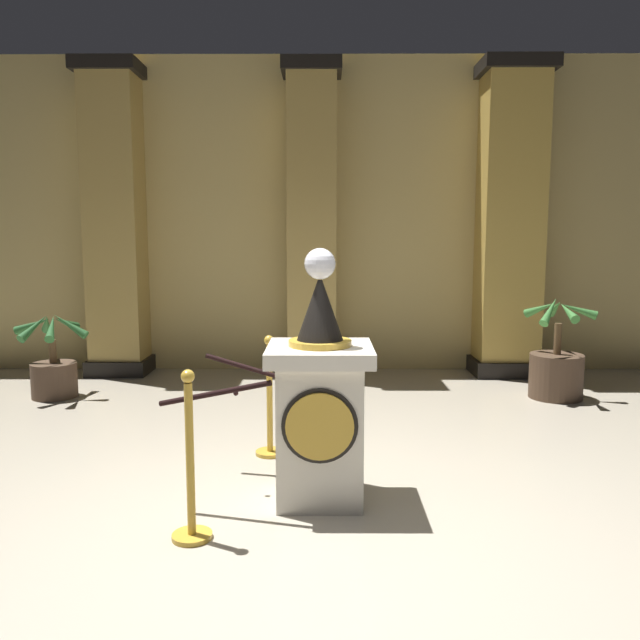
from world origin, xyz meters
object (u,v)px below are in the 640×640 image
(potted_palm_right, at_px, (556,369))
(potted_palm_left, at_px, (53,368))
(pedestal_clock, at_px, (320,404))
(stanchion_near, at_px, (270,414))
(stanchion_far, at_px, (191,481))

(potted_palm_right, bearing_deg, potted_palm_left, 179.99)
(pedestal_clock, height_order, stanchion_near, pedestal_clock)
(stanchion_far, relative_size, potted_palm_right, 0.88)
(stanchion_near, bearing_deg, potted_palm_right, 31.91)
(pedestal_clock, xyz_separation_m, potted_palm_right, (2.61, 2.77, -0.33))
(stanchion_near, xyz_separation_m, potted_palm_left, (-2.57, 1.88, -0.02))
(stanchion_near, xyz_separation_m, stanchion_far, (-0.34, -1.48, 0.01))
(pedestal_clock, xyz_separation_m, stanchion_far, (-0.76, -0.59, -0.31))
(stanchion_far, distance_m, potted_palm_left, 4.03)
(stanchion_near, height_order, potted_palm_right, potted_palm_right)
(stanchion_near, relative_size, stanchion_far, 0.97)
(pedestal_clock, relative_size, potted_palm_right, 1.46)
(potted_palm_left, xyz_separation_m, potted_palm_right, (5.59, -0.00, 0.00))
(stanchion_far, height_order, potted_palm_left, stanchion_far)
(stanchion_far, bearing_deg, potted_palm_left, 123.57)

